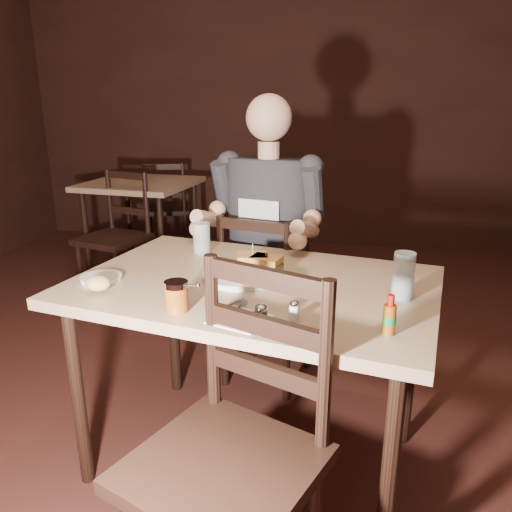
% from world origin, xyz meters
% --- Properties ---
extents(room_shell, '(7.00, 7.00, 7.00)m').
position_xyz_m(room_shell, '(0.00, 0.00, 1.40)').
color(room_shell, black).
rests_on(room_shell, ground).
extents(main_table, '(1.41, 1.08, 0.77)m').
position_xyz_m(main_table, '(-0.18, 0.28, 0.69)').
color(main_table, tan).
rests_on(main_table, ground).
extents(bg_table, '(0.88, 0.88, 0.77)m').
position_xyz_m(bg_table, '(-1.48, 2.34, 0.68)').
color(bg_table, tan).
rests_on(bg_table, ground).
extents(chair_far, '(0.51, 0.53, 0.89)m').
position_xyz_m(chair_far, '(-0.22, 0.92, 0.44)').
color(chair_far, black).
rests_on(chair_far, ground).
extents(chair_near, '(0.61, 0.63, 0.98)m').
position_xyz_m(chair_near, '(-0.15, -0.35, 0.49)').
color(chair_near, black).
rests_on(chair_near, ground).
extents(bg_chair_far, '(0.52, 0.54, 0.87)m').
position_xyz_m(bg_chair_far, '(-1.48, 2.89, 0.43)').
color(bg_chair_far, black).
rests_on(bg_chair_far, ground).
extents(bg_chair_near, '(0.53, 0.55, 0.90)m').
position_xyz_m(bg_chair_near, '(-1.48, 1.79, 0.45)').
color(bg_chair_near, black).
rests_on(bg_chair_near, ground).
extents(diner, '(0.64, 0.56, 0.96)m').
position_xyz_m(diner, '(-0.24, 0.87, 0.94)').
color(diner, '#2E2D32').
rests_on(diner, chair_far).
extents(dinner_plate, '(0.32, 0.32, 0.02)m').
position_xyz_m(dinner_plate, '(-0.23, 0.30, 0.78)').
color(dinner_plate, white).
rests_on(dinner_plate, main_table).
extents(sandwich_left, '(0.13, 0.11, 0.10)m').
position_xyz_m(sandwich_left, '(-0.15, 0.34, 0.83)').
color(sandwich_left, '#DDA153').
rests_on(sandwich_left, dinner_plate).
extents(sandwich_right, '(0.13, 0.11, 0.10)m').
position_xyz_m(sandwich_right, '(-0.20, 0.36, 0.83)').
color(sandwich_right, '#DDA153').
rests_on(sandwich_right, dinner_plate).
extents(fries_pile, '(0.27, 0.21, 0.04)m').
position_xyz_m(fries_pile, '(-0.14, 0.25, 0.80)').
color(fries_pile, tan).
rests_on(fries_pile, dinner_plate).
extents(ketchup_dollop, '(0.05, 0.05, 0.01)m').
position_xyz_m(ketchup_dollop, '(-0.13, 0.34, 0.79)').
color(ketchup_dollop, maroon).
rests_on(ketchup_dollop, dinner_plate).
extents(glass_left, '(0.08, 0.08, 0.13)m').
position_xyz_m(glass_left, '(-0.46, 0.57, 0.84)').
color(glass_left, silver).
rests_on(glass_left, main_table).
extents(glass_right, '(0.08, 0.08, 0.16)m').
position_xyz_m(glass_right, '(0.33, 0.20, 0.85)').
color(glass_right, silver).
rests_on(glass_right, main_table).
extents(hot_sauce, '(0.04, 0.04, 0.12)m').
position_xyz_m(hot_sauce, '(0.27, -0.07, 0.83)').
color(hot_sauce, '#924510').
rests_on(hot_sauce, main_table).
extents(salt_shaker, '(0.04, 0.04, 0.05)m').
position_xyz_m(salt_shaker, '(-0.00, -0.02, 0.80)').
color(salt_shaker, white).
rests_on(salt_shaker, main_table).
extents(pepper_shaker, '(0.04, 0.04, 0.07)m').
position_xyz_m(pepper_shaker, '(-0.09, -0.10, 0.80)').
color(pepper_shaker, '#38332D').
rests_on(pepper_shaker, main_table).
extents(syrup_dispenser, '(0.09, 0.09, 0.10)m').
position_xyz_m(syrup_dispenser, '(-0.37, -0.02, 0.82)').
color(syrup_dispenser, '#924510').
rests_on(syrup_dispenser, main_table).
extents(napkin, '(0.20, 0.19, 0.00)m').
position_xyz_m(napkin, '(-0.16, -0.05, 0.77)').
color(napkin, white).
rests_on(napkin, main_table).
extents(knife, '(0.05, 0.20, 0.00)m').
position_xyz_m(knife, '(-0.18, -0.02, 0.78)').
color(knife, silver).
rests_on(knife, napkin).
extents(fork, '(0.08, 0.15, 0.00)m').
position_xyz_m(fork, '(-0.21, 0.02, 0.78)').
color(fork, silver).
rests_on(fork, napkin).
extents(side_plate, '(0.17, 0.17, 0.01)m').
position_xyz_m(side_plate, '(-0.73, 0.19, 0.78)').
color(side_plate, white).
rests_on(side_plate, main_table).
extents(bread_roll, '(0.10, 0.09, 0.05)m').
position_xyz_m(bread_roll, '(-0.67, 0.07, 0.81)').
color(bread_roll, tan).
rests_on(bread_roll, side_plate).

